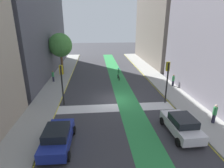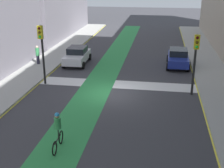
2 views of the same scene
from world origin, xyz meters
name	(u,v)px [view 1 (image 1 of 2)]	position (x,y,z in m)	size (l,w,h in m)	color
ground_plane	(114,100)	(0.00, 0.00, 0.00)	(120.00, 120.00, 0.00)	#38383D
bike_lane_paint	(126,99)	(1.45, 0.00, 0.00)	(2.40, 60.00, 0.01)	#2D8C47
crosswalk_band	(116,108)	(0.00, -2.00, 0.00)	(12.00, 1.80, 0.01)	silver
sidewalk_left	(46,102)	(-7.50, 0.00, 0.07)	(3.00, 60.00, 0.15)	#9E9E99
curb_stripe_left	(60,102)	(-6.00, 0.00, 0.01)	(0.16, 60.00, 0.01)	yellow
sidewalk_right	(177,97)	(7.50, 0.00, 0.07)	(3.00, 60.00, 0.15)	#9E9E99
curb_stripe_right	(165,98)	(6.00, 0.00, 0.01)	(0.16, 60.00, 0.01)	yellow
traffic_signal_near_right	(167,75)	(5.51, -1.14, 3.14)	(0.35, 0.52, 4.49)	black
traffic_signal_near_left	(62,78)	(-5.46, -0.61, 2.99)	(0.35, 0.52, 4.26)	black
car_blue_left_near	(58,137)	(-4.77, -7.75, 0.80)	(2.09, 4.24, 1.57)	navy
car_white_right_near	(181,125)	(4.53, -7.06, 0.80)	(2.12, 4.25, 1.57)	silver
cyclist_in_lane	(119,74)	(1.51, 7.44, 0.97)	(0.32, 1.73, 1.86)	black
pedestrian_sidewalk_right_a	(173,80)	(8.39, 3.49, 0.96)	(0.34, 0.34, 1.60)	#262638
pedestrian_sidewalk_left_a	(53,76)	(-8.12, 7.06, 0.96)	(0.34, 0.34, 1.61)	#262638
pedestrian_sidewalk_right_b	(215,114)	(7.96, -5.96, 1.01)	(0.34, 0.34, 1.70)	#262638
street_tree_near	(60,45)	(-7.44, 11.21, 4.87)	(3.75, 3.75, 6.62)	brown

